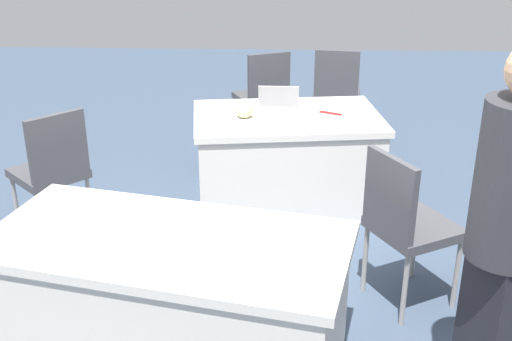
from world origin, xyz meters
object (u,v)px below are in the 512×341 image
Objects in this scene: scissors_red at (331,113)px; chair_tucked_left at (52,166)px; yarn_ball at (244,109)px; chair_aisle at (337,90)px; table_mid_right at (170,301)px; chair_tucked_right at (264,92)px; chair_near_front at (405,220)px; laptop_silver at (278,109)px; person_presenter at (509,227)px; table_foreground at (286,159)px.

chair_tucked_left is at bearing -134.41° from scissors_red.
yarn_ball reaches higher than scissors_red.
chair_aisle is 7.34× the size of yarn_ball.
chair_tucked_right is (-0.37, -3.22, 0.18)m from table_mid_right.
chair_near_front is at bearing -96.41° from chair_tucked_right.
laptop_silver reaches higher than table_mid_right.
person_presenter is (-0.43, 3.63, 0.44)m from chair_aisle.
yarn_ball is 0.73× the size of scissors_red.
chair_tucked_right reaches higher than table_mid_right.
table_foreground is 4.75× the size of laptop_silver.
table_mid_right is 5.96× the size of laptop_silver.
chair_near_front is 1.48m from scissors_red.
chair_tucked_left is at bearing -128.57° from chair_aisle.
scissors_red is (-0.66, -0.13, -0.06)m from yarn_ball.
chair_near_front is (-1.27, -0.58, 0.19)m from table_mid_right.
chair_tucked_right is (0.90, -2.64, -0.01)m from chair_near_front.
table_mid_right is 2.09m from laptop_silver.
table_mid_right is 14.63× the size of yarn_ball.
person_presenter is at bearing 114.06° from laptop_silver.
chair_tucked_right is 2.95× the size of laptop_silver.
chair_aisle is 1.32m from scissors_red.
table_foreground is at bearing 170.21° from laptop_silver.
chair_aisle reaches higher than table_foreground.
yarn_ball is 0.68m from scissors_red.
chair_tucked_right is (0.22, -1.25, 0.18)m from table_foreground.
person_presenter is at bearing -50.19° from scissors_red.
scissors_red is at bearing -172.25° from table_foreground.
chair_tucked_right is 1.34m from scissors_red.
chair_tucked_left is 2.37m from chair_tucked_right.
table_mid_right is 3.48m from chair_aisle.
table_mid_right is 1.99× the size of chair_aisle.
person_presenter is (-1.13, 3.54, 0.45)m from chair_tucked_right.
chair_near_front is 1.60m from laptop_silver.
table_foreground and table_mid_right have the same top height.
chair_tucked_right is 5.30× the size of scissors_red.
scissors_red reaches higher than table_foreground.
yarn_ball is at bearing -111.55° from chair_aisle.
chair_tucked_left and chair_tucked_right have the same top height.
person_presenter reaches higher than laptop_silver.
table_mid_right is at bearing 81.86° from yarn_ball.
laptop_silver reaches higher than table_foreground.
person_presenter is 13.47× the size of yarn_ball.
table_mid_right is at bearing -121.87° from chair_tucked_right.
table_foreground is at bearing -146.30° from scissors_red.
scissors_red is at bearing -168.87° from yarn_ball.
table_foreground is 1.59× the size of chair_near_front.
chair_tucked_left is (1.63, 0.66, 0.18)m from table_foreground.
table_foreground is at bearing 177.39° from chair_near_front.
table_foreground is 1.44m from chair_aisle.
chair_tucked_left is at bearing -51.60° from table_mid_right.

